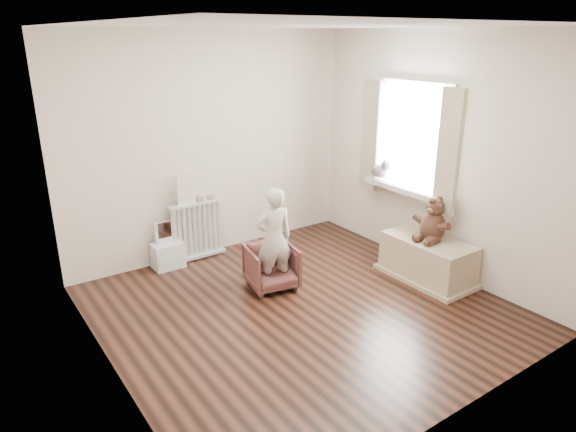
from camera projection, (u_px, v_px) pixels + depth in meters
floor at (302, 309)px, 5.01m from camera, size 3.60×3.60×0.01m
ceiling at (305, 25)px, 4.14m from camera, size 3.60×3.60×0.01m
back_wall at (211, 146)px, 5.97m from camera, size 3.60×0.02×2.60m
front_wall at (475, 244)px, 3.19m from camera, size 3.60×0.02×2.60m
left_wall at (98, 220)px, 3.60m from camera, size 0.02×3.60×2.60m
right_wall at (437, 155)px, 5.55m from camera, size 0.02×3.60×2.60m
window at (414, 137)px, 5.71m from camera, size 0.03×0.90×1.10m
window_sill at (404, 188)px, 5.86m from camera, size 0.22×1.10×0.06m
curtain_left at (449, 153)px, 5.23m from camera, size 0.06×0.26×1.30m
curtain_right at (371, 136)px, 6.11m from camera, size 0.06×0.26×1.30m
radiator at (197, 227)px, 6.02m from camera, size 0.67×0.13×0.70m
paper_doll at (186, 190)px, 5.80m from camera, size 0.20×0.02×0.34m
tin_a at (200, 199)px, 5.94m from camera, size 0.09×0.09×0.06m
tin_b at (211, 197)px, 6.01m from camera, size 0.09×0.09×0.05m
toy_vanity at (167, 245)px, 5.82m from camera, size 0.34×0.24×0.54m
armchair at (272, 267)px, 5.38m from camera, size 0.58×0.59×0.46m
child at (274, 239)px, 5.23m from camera, size 0.44×0.33×1.08m
toy_bench at (427, 261)px, 5.58m from camera, size 0.51×0.97×0.46m
teddy_bear at (434, 221)px, 5.42m from camera, size 0.41×0.33×0.47m
plush_cat at (380, 170)px, 6.11m from camera, size 0.27×0.34×0.25m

